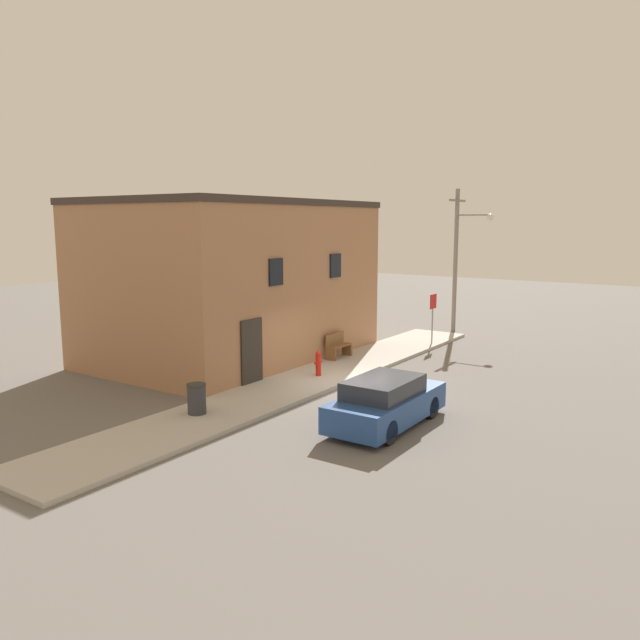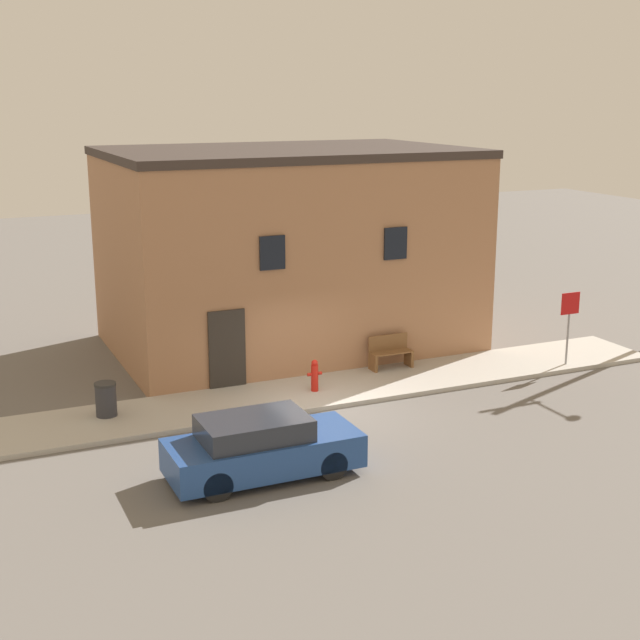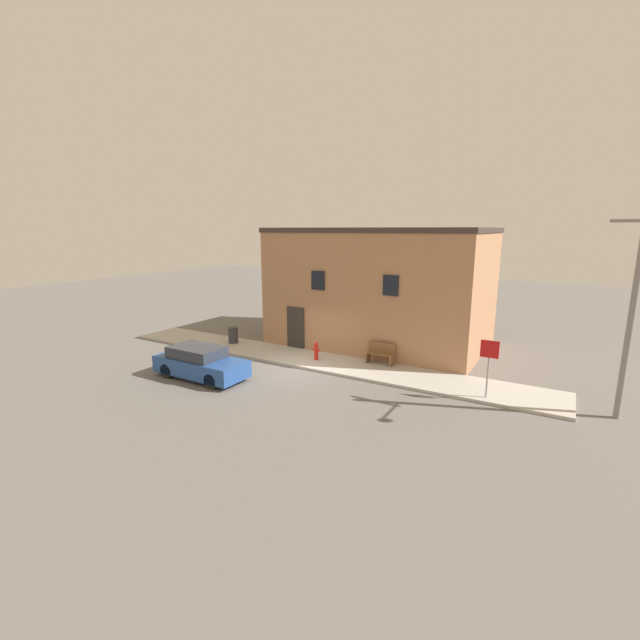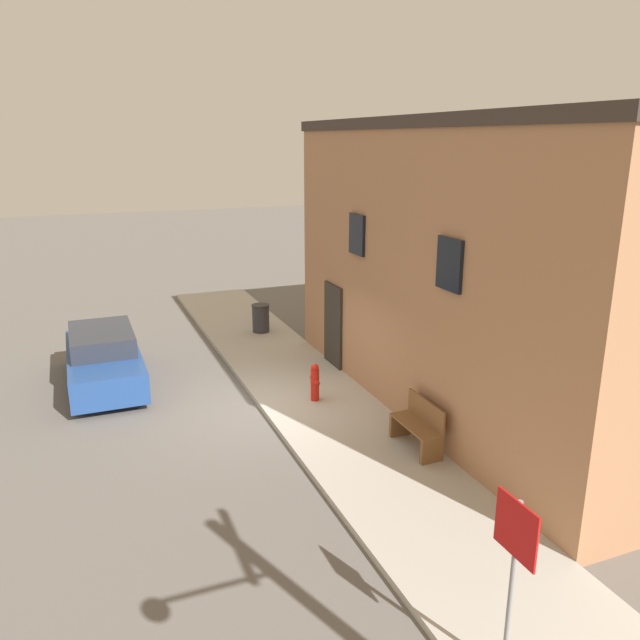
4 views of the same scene
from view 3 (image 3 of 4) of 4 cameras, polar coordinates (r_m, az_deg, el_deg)
ground_plane at (r=18.94m, az=-3.06°, el=-6.47°), size 80.00×80.00×0.00m
sidewalk at (r=19.92m, az=-1.08°, el=-5.33°), size 21.15×2.49×0.12m
brick_building at (r=22.81m, az=8.27°, el=4.44°), size 10.56×7.13×6.07m
fire_hydrant at (r=19.61m, az=-0.52°, el=-4.13°), size 0.40×0.19×0.84m
stop_sign at (r=16.14m, az=21.60°, el=-4.76°), size 0.62×0.06×2.10m
bench at (r=19.26m, az=8.07°, el=-4.51°), size 1.23×0.44×0.93m
trash_bin at (r=22.97m, az=-11.50°, el=-1.98°), size 0.53×0.53×0.83m
utility_pole at (r=16.07m, az=36.39°, el=1.81°), size 1.80×1.87×6.79m
parked_car at (r=18.27m, az=-15.68°, el=-5.53°), size 3.96×1.61×1.31m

